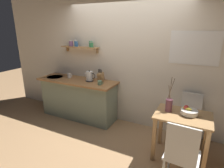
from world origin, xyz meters
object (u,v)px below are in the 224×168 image
at_px(fruit_bowl, 189,111).
at_px(knife_block, 101,77).
at_px(coffee_mug_by_sink, 69,76).
at_px(electric_kettle, 90,76).
at_px(dining_chair_far, 189,116).
at_px(twig_vase, 169,105).
at_px(dining_table, 182,124).
at_px(dining_chair_near, 182,153).
at_px(coffee_mug_spare, 100,83).

xyz_separation_m(fruit_bowl, knife_block, (-1.82, 0.52, 0.20)).
bearing_deg(coffee_mug_by_sink, electric_kettle, -0.77).
bearing_deg(dining_chair_far, electric_kettle, -177.88).
bearing_deg(twig_vase, knife_block, 161.09).
height_order(dining_table, dining_chair_far, dining_chair_far).
bearing_deg(coffee_mug_by_sink, dining_chair_near, -22.69).
height_order(dining_table, fruit_bowl, fruit_bowl).
height_order(fruit_bowl, coffee_mug_spare, coffee_mug_spare).
bearing_deg(coffee_mug_spare, electric_kettle, 157.46).
relative_size(dining_table, coffee_mug_spare, 6.78).
distance_m(dining_chair_far, coffee_mug_by_sink, 2.65).
bearing_deg(fruit_bowl, dining_table, -150.31).
bearing_deg(fruit_bowl, electric_kettle, 167.93).
relative_size(dining_table, knife_block, 2.93).
relative_size(dining_chair_far, fruit_bowl, 3.68).
relative_size(dining_chair_near, coffee_mug_by_sink, 7.78).
bearing_deg(coffee_mug_spare, dining_chair_near, -28.84).
height_order(dining_table, electric_kettle, electric_kettle).
bearing_deg(dining_chair_near, knife_block, 147.42).
xyz_separation_m(dining_chair_far, fruit_bowl, (-0.00, -0.51, 0.32)).
bearing_deg(coffee_mug_spare, dining_table, -11.56).
height_order(dining_chair_far, twig_vase, twig_vase).
relative_size(dining_chair_near, coffee_mug_spare, 7.93).
bearing_deg(electric_kettle, twig_vase, -14.18).
relative_size(dining_table, electric_kettle, 3.15).
distance_m(fruit_bowl, twig_vase, 0.30).
bearing_deg(twig_vase, dining_chair_near, -65.14).
distance_m(dining_table, coffee_mug_by_sink, 2.62).
height_order(dining_chair_near, dining_chair_far, dining_chair_near).
relative_size(twig_vase, coffee_mug_spare, 4.63).
distance_m(dining_chair_near, electric_kettle, 2.38).
bearing_deg(electric_kettle, fruit_bowl, -12.07).
bearing_deg(knife_block, dining_chair_near, -32.58).
bearing_deg(fruit_bowl, coffee_mug_by_sink, 170.31).
distance_m(electric_kettle, knife_block, 0.25).
bearing_deg(dining_chair_far, dining_chair_near, -89.80).
xyz_separation_m(fruit_bowl, twig_vase, (-0.29, -0.01, 0.05)).
distance_m(dining_chair_far, fruit_bowl, 0.60).
bearing_deg(coffee_mug_spare, fruit_bowl, -9.90).
relative_size(fruit_bowl, twig_vase, 0.45).
height_order(dining_chair_near, coffee_mug_by_sink, coffee_mug_by_sink).
distance_m(dining_table, knife_block, 1.88).
xyz_separation_m(coffee_mug_by_sink, coffee_mug_spare, (0.90, -0.15, -0.01)).
relative_size(dining_chair_near, dining_chair_far, 1.05).
bearing_deg(electric_kettle, coffee_mug_spare, -22.54).
xyz_separation_m(fruit_bowl, coffee_mug_spare, (-1.72, 0.30, 0.14)).
height_order(dining_chair_far, coffee_mug_by_sink, coffee_mug_by_sink).
xyz_separation_m(twig_vase, coffee_mug_by_sink, (-2.32, 0.45, 0.10)).
relative_size(dining_chair_near, knife_block, 3.43).
distance_m(fruit_bowl, electric_kettle, 2.11).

